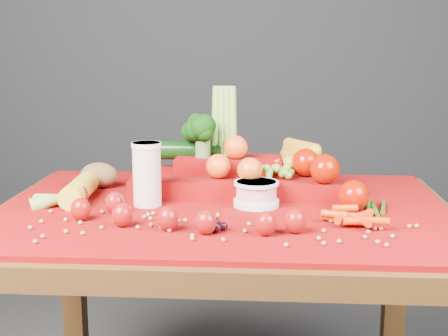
# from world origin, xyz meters

# --- Properties ---
(table) EXTENTS (1.10, 0.80, 0.75)m
(table) POSITION_xyz_m (0.00, 0.00, 0.66)
(table) COLOR #3B230D
(table) RESTS_ON ground
(red_cloth) EXTENTS (1.05, 0.75, 0.01)m
(red_cloth) POSITION_xyz_m (0.00, 0.00, 0.76)
(red_cloth) COLOR #800804
(red_cloth) RESTS_ON table
(milk_glass) EXTENTS (0.07, 0.07, 0.15)m
(milk_glass) POSITION_xyz_m (-0.18, -0.00, 0.84)
(milk_glass) COLOR beige
(milk_glass) RESTS_ON red_cloth
(yogurt_bowl) EXTENTS (0.11, 0.11, 0.06)m
(yogurt_bowl) POSITION_xyz_m (0.08, 0.01, 0.79)
(yogurt_bowl) COLOR silver
(yogurt_bowl) RESTS_ON red_cloth
(strawberry_scatter) EXTENTS (0.54, 0.28, 0.05)m
(strawberry_scatter) POSITION_xyz_m (-0.12, -0.14, 0.79)
(strawberry_scatter) COLOR maroon
(strawberry_scatter) RESTS_ON red_cloth
(dark_grape_cluster) EXTENTS (0.06, 0.05, 0.03)m
(dark_grape_cluster) POSITION_xyz_m (-0.01, -0.19, 0.78)
(dark_grape_cluster) COLOR black
(dark_grape_cluster) RESTS_ON red_cloth
(soybean_scatter) EXTENTS (0.84, 0.24, 0.01)m
(soybean_scatter) POSITION_xyz_m (0.00, -0.20, 0.77)
(soybean_scatter) COLOR #A67647
(soybean_scatter) RESTS_ON red_cloth
(corn_ear) EXTENTS (0.19, 0.24, 0.06)m
(corn_ear) POSITION_xyz_m (-0.37, -0.01, 0.78)
(corn_ear) COLOR gold
(corn_ear) RESTS_ON red_cloth
(potato) EXTENTS (0.10, 0.07, 0.07)m
(potato) POSITION_xyz_m (-0.34, 0.17, 0.80)
(potato) COLOR brown
(potato) RESTS_ON red_cloth
(baby_carrot_pile) EXTENTS (0.17, 0.17, 0.03)m
(baby_carrot_pile) POSITION_xyz_m (0.30, -0.12, 0.78)
(baby_carrot_pile) COLOR #C12F06
(baby_carrot_pile) RESTS_ON red_cloth
(green_bean_pile) EXTENTS (0.14, 0.12, 0.01)m
(green_bean_pile) POSITION_xyz_m (0.35, -0.01, 0.77)
(green_bean_pile) COLOR #275212
(green_bean_pile) RESTS_ON red_cloth
(produce_mound) EXTENTS (0.59, 0.35, 0.27)m
(produce_mound) POSITION_xyz_m (0.04, 0.16, 0.82)
(produce_mound) COLOR #800804
(produce_mound) RESTS_ON red_cloth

